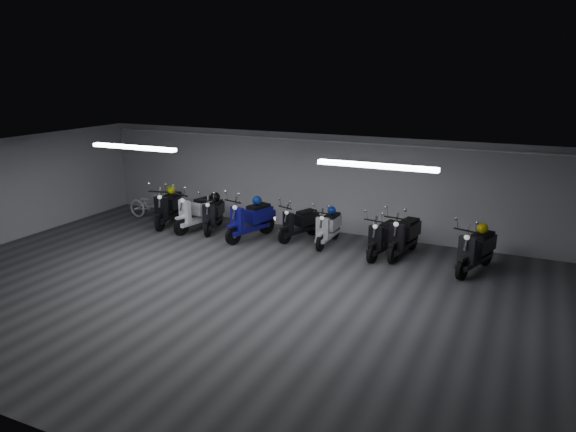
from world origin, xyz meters
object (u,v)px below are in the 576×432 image
at_px(helmet_2, 215,197).
at_px(scooter_7, 384,231).
at_px(helmet_0, 257,201).
at_px(helmet_1, 483,228).
at_px(scooter_2, 198,206).
at_px(bicycle, 151,202).
at_px(scooter_4, 250,213).
at_px(scooter_8, 404,229).
at_px(scooter_5, 299,218).
at_px(scooter_9, 477,243).
at_px(scooter_6, 328,222).
at_px(helmet_4, 332,210).
at_px(scooter_1, 168,202).
at_px(helmet_3, 171,190).
at_px(scooter_3, 213,209).

bearing_deg(helmet_2, scooter_7, -3.82).
xyz_separation_m(helmet_0, helmet_1, (5.94, -0.04, -0.04)).
xyz_separation_m(scooter_2, bicycle, (-1.97, 0.31, -0.17)).
bearing_deg(scooter_4, scooter_7, 17.69).
distance_m(scooter_8, helmet_1, 1.87).
distance_m(scooter_5, scooter_9, 4.73).
distance_m(scooter_4, scooter_6, 2.18).
xyz_separation_m(scooter_5, helmet_0, (-1.17, -0.27, 0.42)).
distance_m(bicycle, helmet_4, 5.91).
height_order(scooter_4, helmet_2, scooter_4).
relative_size(scooter_2, scooter_9, 1.02).
xyz_separation_m(helmet_1, helmet_4, (-3.88, 0.44, -0.11)).
bearing_deg(scooter_1, scooter_6, -10.14).
xyz_separation_m(helmet_1, helmet_3, (-8.96, 0.20, 0.02)).
bearing_deg(scooter_3, helmet_4, -9.36).
height_order(helmet_2, helmet_4, helmet_2).
bearing_deg(helmet_3, scooter_6, 0.01).
bearing_deg(scooter_7, helmet_3, -170.91).
xyz_separation_m(scooter_4, bicycle, (-3.76, 0.41, -0.18)).
xyz_separation_m(scooter_7, helmet_2, (-5.16, 0.34, 0.29)).
height_order(scooter_2, helmet_1, scooter_2).
bearing_deg(scooter_7, helmet_2, -172.24).
height_order(scooter_2, helmet_2, scooter_2).
xyz_separation_m(scooter_8, helmet_0, (-4.10, -0.10, 0.34)).
xyz_separation_m(scooter_6, helmet_2, (-3.56, 0.05, 0.32)).
relative_size(scooter_4, helmet_2, 6.77).
distance_m(scooter_6, helmet_0, 2.10).
bearing_deg(scooter_8, bicycle, -171.61).
bearing_deg(scooter_9, scooter_5, -168.76).
distance_m(helmet_1, helmet_3, 8.97).
xyz_separation_m(scooter_3, scooter_5, (2.61, 0.28, -0.03)).
xyz_separation_m(scooter_3, helmet_3, (-1.59, 0.18, 0.37)).
relative_size(scooter_1, scooter_7, 1.10).
xyz_separation_m(scooter_2, helmet_4, (3.93, 0.56, 0.17)).
relative_size(scooter_3, helmet_3, 6.94).
relative_size(bicycle, helmet_0, 6.49).
height_order(scooter_3, scooter_9, scooter_9).
height_order(scooter_4, bicycle, scooter_4).
bearing_deg(scooter_4, bicycle, -170.67).
distance_m(scooter_2, bicycle, 2.00).
xyz_separation_m(scooter_2, helmet_1, (7.81, 0.12, 0.28)).
distance_m(scooter_2, helmet_3, 1.23).
xyz_separation_m(bicycle, helmet_4, (5.89, 0.25, 0.34)).
distance_m(scooter_4, scooter_7, 3.73).
bearing_deg(helmet_3, helmet_4, 2.66).
height_order(scooter_3, bicycle, scooter_3).
height_order(scooter_1, helmet_4, scooter_1).
bearing_deg(scooter_4, scooter_5, 38.83).
bearing_deg(scooter_6, helmet_3, 179.90).
height_order(scooter_5, scooter_7, scooter_7).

